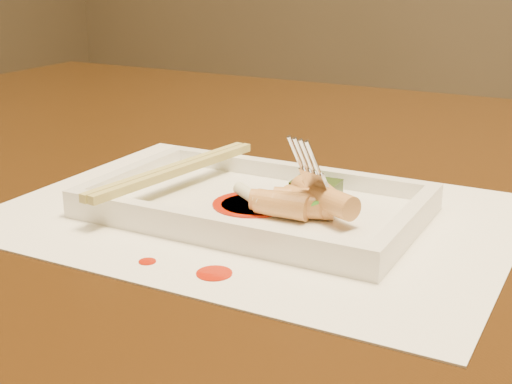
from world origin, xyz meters
The scene contains 25 objects.
table centered at (0.00, 0.00, 0.65)m, with size 1.40×0.90×0.75m.
placemat centered at (0.04, -0.16, 0.75)m, with size 0.40×0.30×0.00m, color white.
sauce_splatter_a centered at (0.07, -0.27, 0.75)m, with size 0.02×0.02×0.00m, color #B11905.
sauce_splatter_b centered at (0.02, -0.28, 0.75)m, with size 0.01×0.01×0.00m, color #B11905.
plate_base centered at (0.04, -0.16, 0.76)m, with size 0.26×0.16×0.01m, color white.
plate_rim_far centered at (0.04, -0.08, 0.77)m, with size 0.26×0.01×0.01m, color white.
plate_rim_near centered at (0.04, -0.23, 0.77)m, with size 0.26×0.01×0.01m, color white.
plate_rim_left centered at (-0.09, -0.16, 0.77)m, with size 0.01×0.14×0.01m, color white.
plate_rim_right centered at (0.16, -0.16, 0.77)m, with size 0.01×0.14×0.01m, color white.
veg_piece centered at (0.07, -0.12, 0.77)m, with size 0.04×0.03×0.01m, color black.
scallion_white centered at (0.04, -0.17, 0.77)m, with size 0.01×0.01×0.04m, color #EAEACC.
scallion_green centered at (0.08, -0.14, 0.77)m, with size 0.01×0.01×0.09m, color #2C9718.
chopstick_a centered at (-0.05, -0.16, 0.78)m, with size 0.01×0.19×0.01m, color tan.
chopstick_b centered at (-0.04, -0.16, 0.78)m, with size 0.01×0.19×0.01m, color tan.
fork centered at (0.11, -0.14, 0.83)m, with size 0.09×0.10×0.14m, color silver, non-canonical shape.
sauce_blob_0 centered at (0.04, -0.16, 0.76)m, with size 0.06×0.06×0.00m, color #B11905.
sauce_blob_1 centered at (0.04, -0.16, 0.76)m, with size 0.05×0.05×0.00m, color #B11905.
rice_cake_0 centered at (0.08, -0.14, 0.77)m, with size 0.02×0.02×0.05m, color tan.
rice_cake_1 centered at (0.08, -0.16, 0.77)m, with size 0.02×0.02×0.04m, color tan.
rice_cake_2 centered at (0.11, -0.17, 0.78)m, with size 0.02×0.02×0.04m, color tan.
rice_cake_3 centered at (0.06, -0.17, 0.77)m, with size 0.02×0.02×0.04m, color tan.
rice_cake_4 centered at (0.07, -0.18, 0.77)m, with size 0.02×0.02×0.04m, color tan.
rice_cake_5 centered at (0.09, -0.15, 0.78)m, with size 0.02×0.02×0.04m, color tan.
rice_cake_6 centered at (0.08, -0.16, 0.77)m, with size 0.02×0.02×0.05m, color tan.
rice_cake_7 centered at (0.08, -0.17, 0.77)m, with size 0.02×0.02×0.05m, color tan.
Camera 1 is at (0.29, -0.63, 0.95)m, focal length 50.00 mm.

